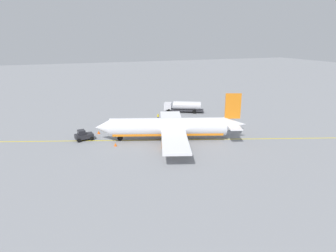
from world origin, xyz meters
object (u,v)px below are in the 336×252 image
airplane (170,128)px  safety_cone_nose (115,144)px  fuel_tanker (183,106)px  refueling_worker (158,117)px  safety_cone_wingtip (99,132)px  pushback_tug (84,135)px

airplane → safety_cone_nose: 11.63m
fuel_tanker → refueling_worker: fuel_tanker is taller
fuel_tanker → refueling_worker: 10.89m
airplane → safety_cone_wingtip: size_ratio=43.34×
refueling_worker → safety_cone_wingtip: bearing=20.8°
fuel_tanker → pushback_tug: (28.89, 14.70, -0.72)m
safety_cone_wingtip → pushback_tug: bearing=42.7°
refueling_worker → safety_cone_wingtip: (15.95, 6.05, -0.47)m
airplane → pushback_tug: airplane is taller
refueling_worker → fuel_tanker: bearing=-150.2°
refueling_worker → airplane: bearing=80.3°
safety_cone_nose → refueling_worker: bearing=-132.8°
fuel_tanker → refueling_worker: size_ratio=6.40×
fuel_tanker → safety_cone_wingtip: size_ratio=15.62×
fuel_tanker → pushback_tug: 32.43m
refueling_worker → safety_cone_nose: refueling_worker is taller
pushback_tug → safety_cone_wingtip: size_ratio=5.47×
refueling_worker → pushback_tug: bearing=25.5°
pushback_tug → safety_cone_nose: (-5.42, 5.89, -0.67)m
airplane → refueling_worker: size_ratio=17.77×
safety_cone_wingtip → airplane: bearing=144.5°
airplane → fuel_tanker: (-12.08, -20.94, -0.93)m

